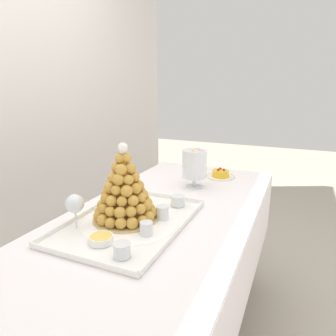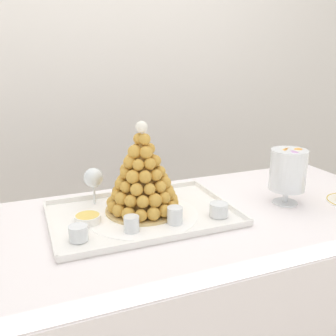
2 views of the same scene
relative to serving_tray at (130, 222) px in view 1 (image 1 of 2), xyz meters
The scene contains 11 objects.
buffet_table 0.18m from the serving_tray, 33.13° to the right, with size 1.76×0.77×0.79m.
serving_tray is the anchor object (origin of this frame).
croquembouche 0.13m from the serving_tray, 63.51° to the left, with size 0.27×0.27×0.32m.
dessert_cup_left 0.26m from the serving_tray, 154.72° to the right, with size 0.06×0.06×0.05m.
dessert_cup_mid_left 0.14m from the serving_tray, 122.11° to the right, with size 0.05×0.05×0.05m.
dessert_cup_centre 0.14m from the serving_tray, 54.78° to the right, with size 0.05×0.05×0.06m.
dessert_cup_mid_right 0.26m from the serving_tray, 25.23° to the right, with size 0.06×0.06×0.05m.
creme_brulee_ramekin 0.19m from the serving_tray, behind, with size 0.09×0.09×0.03m.
macaron_goblet 0.56m from the serving_tray, ahead, with size 0.13×0.13×0.22m.
fruit_tart_plate 0.79m from the serving_tray, 12.80° to the right, with size 0.18×0.18×0.06m.
wine_glass 0.23m from the serving_tray, 129.68° to the left, with size 0.07×0.07×0.14m.
Camera 1 is at (-1.07, -0.52, 1.33)m, focal length 32.30 mm.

